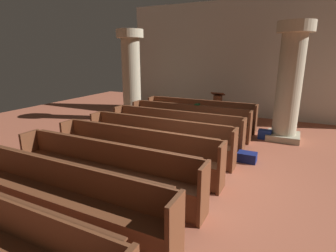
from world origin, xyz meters
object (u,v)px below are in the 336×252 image
object	(u,v)px
pew_row_6	(59,193)
pillar_aisle_side	(290,81)
hymn_book	(197,104)
pew_row_1	(188,119)
kneeler_box_blue	(265,134)
pew_row_4	(135,149)
pew_row_5	(104,167)
lectern	(217,108)
kneeler_box_navy	(247,157)
pew_row_3	(158,136)
pillar_far_side	(131,74)
pew_row_2	(175,126)
pew_row_0	(199,112)

from	to	relation	value
pew_row_6	pillar_aisle_side	bearing A→B (deg)	64.91
hymn_book	pew_row_6	bearing A→B (deg)	-92.40
pew_row_1	kneeler_box_blue	world-z (taller)	pew_row_1
pew_row_4	pillar_aisle_side	size ratio (longest dim) A/B	1.16
pew_row_1	pew_row_5	distance (m)	4.09
pew_row_1	kneeler_box_blue	xyz separation A→B (m)	(2.26, 0.56, -0.36)
pew_row_1	lectern	size ratio (longest dim) A/B	3.57
pew_row_5	kneeler_box_blue	xyz separation A→B (m)	(2.26, 4.65, -0.36)
pew_row_1	pew_row_5	bearing A→B (deg)	-90.00
pillar_aisle_side	kneeler_box_navy	distance (m)	2.84
pew_row_3	kneeler_box_blue	size ratio (longest dim) A/B	10.31
pew_row_4	pew_row_5	world-z (taller)	same
pillar_far_side	pew_row_5	bearing A→B (deg)	-61.59
pew_row_6	pillar_aisle_side	size ratio (longest dim) A/B	1.16
pew_row_1	lectern	bearing A→B (deg)	82.83
pillar_aisle_side	kneeler_box_blue	world-z (taller)	pillar_aisle_side
pew_row_1	pew_row_4	size ratio (longest dim) A/B	1.00
pillar_aisle_side	kneeler_box_blue	distance (m)	1.69
pew_row_2	pew_row_4	distance (m)	2.05
pew_row_2	pillar_far_side	xyz separation A→B (m)	(-2.71, 1.94, 1.24)
pew_row_2	kneeler_box_navy	xyz separation A→B (m)	(2.10, -0.43, -0.39)
pillar_aisle_side	pew_row_1	bearing A→B (deg)	-164.25
kneeler_box_blue	hymn_book	bearing A→B (deg)	-169.72
pew_row_1	pew_row_4	distance (m)	3.07
lectern	kneeler_box_blue	distance (m)	2.65
pew_row_0	pew_row_2	xyz separation A→B (m)	(0.00, -2.05, 0.00)
pew_row_2	lectern	bearing A→B (deg)	85.03
pew_row_2	pew_row_6	bearing A→B (deg)	-90.00
pew_row_2	pew_row_4	xyz separation A→B (m)	(0.00, -2.05, 0.00)
hymn_book	kneeler_box_blue	world-z (taller)	hymn_book
kneeler_box_navy	pew_row_1	bearing A→B (deg)	145.21
pew_row_4	pew_row_6	size ratio (longest dim) A/B	1.00
kneeler_box_navy	pew_row_3	bearing A→B (deg)	-164.30
pew_row_4	kneeler_box_blue	bearing A→B (deg)	58.08
pew_row_0	lectern	bearing A→B (deg)	77.23
pew_row_3	hymn_book	world-z (taller)	hymn_book
pew_row_3	hymn_book	distance (m)	2.29
pew_row_6	kneeler_box_navy	bearing A→B (deg)	60.18
pew_row_6	pillar_far_side	world-z (taller)	pillar_far_side
pew_row_4	pillar_far_side	world-z (taller)	pillar_far_side
kneeler_box_blue	pew_row_2	bearing A→B (deg)	-145.00
pew_row_3	kneeler_box_navy	world-z (taller)	pew_row_3
pew_row_2	pew_row_3	world-z (taller)	same
pew_row_0	kneeler_box_navy	bearing A→B (deg)	-49.78
pew_row_2	kneeler_box_blue	distance (m)	2.78
pew_row_1	pew_row_2	distance (m)	1.02
pew_row_2	pillar_far_side	world-z (taller)	pillar_far_side
pew_row_6	kneeler_box_navy	distance (m)	4.24
pew_row_2	pillar_far_side	bearing A→B (deg)	144.38
pew_row_4	hymn_book	bearing A→B (deg)	86.10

